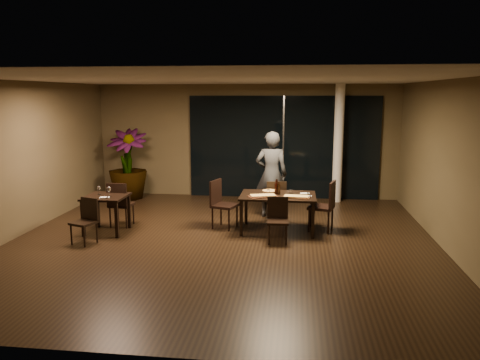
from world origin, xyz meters
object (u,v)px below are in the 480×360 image
Objects in this scene: side_table at (106,202)px; bottle_a at (276,187)px; chair_main_right at (326,203)px; chair_side_far at (120,202)px; bottle_c at (277,186)px; potted_plant at (127,164)px; bottle_b at (279,188)px; chair_main_near at (278,217)px; chair_side_near at (86,218)px; chair_main_far at (276,199)px; diner at (271,174)px; chair_main_left at (221,201)px; main_table at (278,198)px.

bottle_a is (3.36, 0.56, 0.28)m from side_table.
chair_main_right reaches higher than chair_side_far.
bottle_a reaches higher than bottle_c.
bottle_b is (4.08, -2.52, -0.04)m from potted_plant.
chair_main_near is 0.89× the size of chair_side_far.
bottle_c is (3.26, 0.23, 0.37)m from chair_side_far.
bottle_c is at bearing 109.89° from bottle_b.
bottle_a reaches higher than chair_side_near.
chair_main_far is 3.32m from chair_side_far.
bottle_c reaches higher than side_table.
side_table is 4.40m from chair_main_right.
diner reaches higher than chair_main_far.
bottle_a reaches higher than chair_main_far.
bottle_a is at bearing 91.77° from chair_main_near.
chair_side_far is 3.27m from bottle_a.
chair_main_right reaches higher than chair_main_near.
chair_main_far is at bearing 91.78° from bottle_a.
chair_main_left is at bearing -170.16° from chair_side_far.
chair_side_near is at bearing -160.27° from bottle_a.
potted_plant is at bearing -69.22° from chair_side_far.
bottle_c is at bearing 90.37° from chair_main_near.
bottle_b is at bearing 92.79° from chair_main_far.
main_table is 0.70m from chair_main_near.
diner reaches higher than potted_plant.
chair_main_right reaches higher than chair_main_left.
potted_plant reaches higher than bottle_a.
bottle_a is at bearing 9.46° from side_table.
bottle_c is (3.48, 1.33, 0.43)m from chair_side_near.
potted_plant is (-0.56, 3.73, 0.45)m from chair_side_near.
chair_side_near is at bearing 25.09° from chair_main_far.
chair_main_left is 1.20m from bottle_c.
bottle_a is at bearing -74.70° from chair_main_left.
chair_main_far is at bearing -44.01° from chair_main_left.
main_table is at bearing 88.74° from chair_main_near.
chair_main_left is 3.79m from potted_plant.
chair_side_far is 2.78m from potted_plant.
chair_main_near is at bearing 89.91° from chair_main_far.
bottle_b is (0.06, -0.04, -0.02)m from bottle_a.
potted_plant is at bearing 138.46° from chair_main_near.
chair_main_far is 1.38m from chair_main_near.
main_table is 1.19m from diner.
chair_main_right is 1.04m from bottle_c.
bottle_c reaches higher than chair_main_right.
potted_plant is at bearing 118.09° from chair_side_near.
chair_main_near is 2.75× the size of bottle_a.
chair_main_left is at bearing -75.12° from chair_main_right.
main_table is 0.97m from chair_main_right.
side_table is 0.44m from chair_side_far.
side_table is at bearing 173.76° from chair_main_near.
chair_main_near is 1.44m from chair_main_left.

